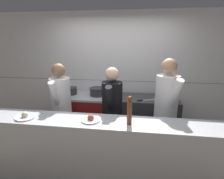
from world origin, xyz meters
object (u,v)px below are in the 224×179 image
at_px(oven_range, 86,115).
at_px(stock_pot, 71,91).
at_px(sauce_pot, 97,91).
at_px(plated_dish_appetiser, 91,119).
at_px(chef_line, 166,108).
at_px(chef_sous, 112,111).
at_px(chef_head_cook, 61,106).
at_px(chefs_knife, 145,100).
at_px(plated_dish_main, 25,116).
at_px(pepper_mill, 129,110).

height_order(oven_range, stock_pot, stock_pot).
bearing_deg(stock_pot, oven_range, -1.23).
bearing_deg(stock_pot, sauce_pot, -1.09).
relative_size(plated_dish_appetiser, chef_line, 0.14).
bearing_deg(chef_sous, chef_line, 5.67).
bearing_deg(chef_head_cook, chefs_knife, 17.80).
distance_m(oven_range, chef_head_cook, 0.87).
distance_m(plated_dish_main, chef_sous, 1.27).
height_order(pepper_mill, chef_head_cook, chef_head_cook).
bearing_deg(chef_head_cook, plated_dish_appetiser, -46.46).
xyz_separation_m(chef_head_cook, chef_sous, (0.89, -0.05, -0.02)).
distance_m(oven_range, pepper_mill, 1.86).
bearing_deg(chefs_knife, chef_head_cook, -159.22).
bearing_deg(pepper_mill, chef_head_cook, 150.08).
distance_m(chef_head_cook, chef_line, 1.74).
bearing_deg(chef_head_cook, oven_range, 71.20).
bearing_deg(plated_dish_main, plated_dish_appetiser, 2.33).
height_order(plated_dish_main, chef_head_cook, chef_head_cook).
bearing_deg(oven_range, chef_sous, -47.93).
bearing_deg(plated_dish_appetiser, chef_head_cook, 136.52).
xyz_separation_m(oven_range, chef_line, (1.54, -0.70, 0.52)).
height_order(stock_pot, sauce_pot, sauce_pot).
relative_size(chefs_knife, chef_line, 0.20).
xyz_separation_m(oven_range, chef_head_cook, (-0.20, -0.71, 0.46)).
height_order(chef_head_cook, chef_sous, chef_head_cook).
distance_m(oven_range, chef_line, 1.77).
xyz_separation_m(chefs_knife, chef_head_cook, (-1.44, -0.55, 0.01)).
bearing_deg(stock_pot, chef_line, -21.05).
relative_size(sauce_pot, chefs_knife, 0.90).
bearing_deg(plated_dish_appetiser, chef_sous, 72.25).
relative_size(pepper_mill, chef_line, 0.21).
distance_m(plated_dish_appetiser, chef_head_cook, 0.96).
xyz_separation_m(plated_dish_main, pepper_mill, (1.39, 0.01, 0.17)).
xyz_separation_m(sauce_pot, plated_dish_appetiser, (0.22, -1.37, 0.03)).
bearing_deg(chefs_knife, chef_line, -60.63).
xyz_separation_m(stock_pot, chef_head_cook, (0.10, -0.72, -0.07)).
xyz_separation_m(plated_dish_appetiser, chef_sous, (0.20, 0.61, -0.12)).
height_order(sauce_pot, plated_dish_main, plated_dish_main).
distance_m(plated_dish_main, chef_line, 2.06).
bearing_deg(chef_line, sauce_pot, 133.10).
height_order(stock_pot, pepper_mill, pepper_mill).
height_order(chefs_knife, pepper_mill, pepper_mill).
relative_size(stock_pot, plated_dish_appetiser, 1.06).
bearing_deg(sauce_pot, chef_line, -28.88).
bearing_deg(chefs_knife, plated_dish_main, -142.89).
bearing_deg(chef_head_cook, chef_line, -2.56).
distance_m(plated_dish_appetiser, chef_line, 1.24).
distance_m(stock_pot, sauce_pot, 0.57).
xyz_separation_m(sauce_pot, chef_head_cook, (-0.48, -0.71, -0.08)).
height_order(plated_dish_appetiser, pepper_mill, pepper_mill).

